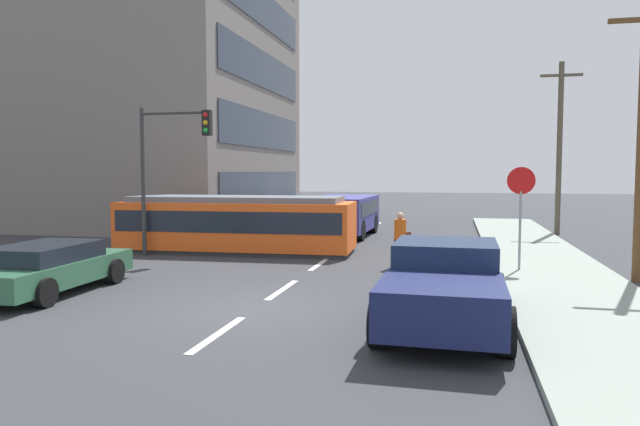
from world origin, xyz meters
TOP-DOWN VIEW (x-y plane):
  - ground_plane at (0.00, 10.00)m, footprint 120.00×120.00m
  - sidewalk_curb_right at (6.80, 6.00)m, footprint 3.20×36.00m
  - lane_stripe_0 at (0.00, -2.00)m, footprint 0.16×2.40m
  - lane_stripe_1 at (0.00, 2.00)m, footprint 0.16×2.40m
  - lane_stripe_2 at (0.00, 6.00)m, footprint 0.16×2.40m
  - lane_stripe_3 at (0.00, 14.12)m, footprint 0.16×2.40m
  - lane_stripe_4 at (0.00, 20.12)m, footprint 0.16×2.40m
  - corner_building at (-13.99, 18.57)m, footprint 16.13×14.81m
  - streetcar_tram at (-3.55, 8.12)m, footprint 8.48×2.87m
  - city_bus at (-0.80, 14.06)m, footprint 2.67×5.27m
  - pedestrian_crossing at (2.50, 6.06)m, footprint 0.50×0.36m
  - pickup_truck_parked at (3.91, -0.59)m, footprint 2.35×5.04m
  - parked_sedan_near at (-5.32, 0.39)m, footprint 2.10×4.59m
  - parked_sedan_mid at (-5.75, 12.08)m, footprint 2.00×4.14m
  - parked_sedan_far at (-5.17, 17.63)m, footprint 2.05×4.47m
  - parked_sedan_furthest at (-5.10, 23.16)m, footprint 2.08×4.26m
  - stop_sign at (5.88, 5.56)m, footprint 0.76×0.07m
  - traffic_light_mast at (-5.30, 6.53)m, footprint 2.59×0.33m
  - utility_pole_mid at (8.69, 16.74)m, footprint 1.80×0.24m

SIDE VIEW (x-z plane):
  - ground_plane at x=0.00m, z-range 0.00..0.00m
  - lane_stripe_0 at x=0.00m, z-range 0.00..0.01m
  - lane_stripe_1 at x=0.00m, z-range 0.00..0.01m
  - lane_stripe_2 at x=0.00m, z-range 0.00..0.01m
  - lane_stripe_3 at x=0.00m, z-range 0.00..0.01m
  - lane_stripe_4 at x=0.00m, z-range 0.00..0.01m
  - sidewalk_curb_right at x=6.80m, z-range 0.00..0.14m
  - parked_sedan_mid at x=-5.75m, z-range 0.03..1.22m
  - parked_sedan_furthest at x=-5.10m, z-range 0.03..1.22m
  - parked_sedan_far at x=-5.17m, z-range 0.03..1.22m
  - parked_sedan_near at x=-5.32m, z-range 0.03..1.22m
  - pickup_truck_parked at x=3.91m, z-range 0.02..1.57m
  - pedestrian_crossing at x=2.50m, z-range 0.11..1.78m
  - city_bus at x=-0.80m, z-range 0.13..1.90m
  - streetcar_tram at x=-3.55m, z-range 0.03..2.04m
  - stop_sign at x=5.88m, z-range 0.75..3.63m
  - traffic_light_mast at x=-5.30m, z-range 1.00..6.04m
  - utility_pole_mid at x=8.69m, z-range 0.18..7.98m
  - corner_building at x=-13.99m, z-range 0.00..19.20m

